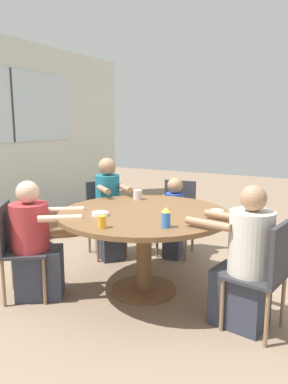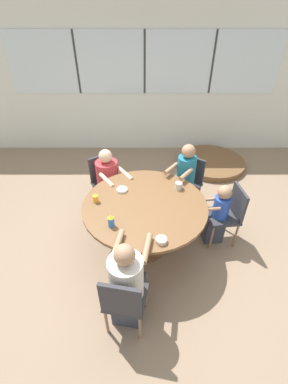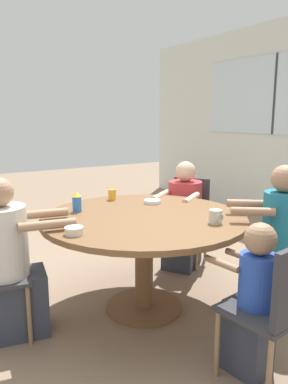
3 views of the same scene
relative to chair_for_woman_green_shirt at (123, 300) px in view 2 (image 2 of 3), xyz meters
The scene contains 17 objects.
ground_plane 1.25m from the chair_for_woman_green_shirt, 79.68° to the left, with size 16.00×16.00×0.00m, color #8C725B.
wall_back_with_windows 4.23m from the chair_for_woman_green_shirt, 87.16° to the left, with size 8.40×0.08×2.80m.
dining_table 1.15m from the chair_for_woman_green_shirt, 79.68° to the left, with size 1.54×1.54×0.76m.
chair_for_woman_green_shirt is the anchor object (origin of this frame).
chair_for_man_blue_shirt 2.11m from the chair_for_woman_green_shirt, 101.99° to the left, with size 0.56×0.56×0.86m.
chair_for_man_teal_shirt 2.22m from the chair_for_woman_green_shirt, 66.03° to the left, with size 0.56×0.56×0.86m.
chair_for_toddler 1.84m from the chair_for_woman_green_shirt, 43.50° to the left, with size 0.45×0.45×0.86m.
person_woman_green_shirt 0.17m from the chair_for_woman_green_shirt, 79.68° to the left, with size 0.43×0.65×1.11m.
person_man_blue_shirt 1.96m from the chair_for_woman_green_shirt, 100.09° to the left, with size 0.61×0.68×1.06m.
person_man_teal_shirt 2.06m from the chair_for_woman_green_shirt, 67.09° to the left, with size 0.52×0.56×1.16m.
person_toddler 1.72m from the chair_for_woman_green_shirt, 46.58° to the left, with size 0.41×0.26×0.93m.
coffee_mug 1.60m from the chair_for_woman_green_shirt, 65.60° to the left, with size 0.10×0.09×0.10m.
sippy_cup 0.82m from the chair_for_woman_green_shirt, 102.81° to the left, with size 0.07×0.07×0.16m.
juice_glass 1.27m from the chair_for_woman_green_shirt, 109.13° to the left, with size 0.07×0.07×0.09m.
bowl_white_shallow 0.68m from the chair_for_woman_green_shirt, 53.51° to the left, with size 0.12×0.12×0.05m.
bowl_cereal 1.42m from the chair_for_woman_green_shirt, 93.96° to the left, with size 0.14×0.14×0.03m.
folded_table_stack 3.71m from the chair_for_woman_green_shirt, 64.45° to the left, with size 1.35×1.35×0.12m.
Camera 2 is at (-0.01, -2.43, 2.78)m, focal length 24.00 mm.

